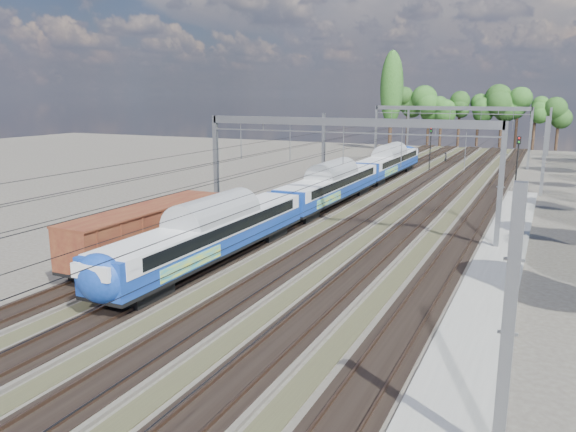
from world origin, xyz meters
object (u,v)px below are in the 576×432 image
at_px(worker, 446,158).
at_px(signal_far, 517,160).
at_px(signal_near, 430,144).
at_px(freight_boxcar, 147,230).
at_px(emu_train, 330,181).

distance_m(worker, signal_far, 31.07).
height_order(signal_near, signal_far, signal_far).
height_order(worker, signal_near, signal_near).
distance_m(freight_boxcar, worker, 63.62).
xyz_separation_m(emu_train, signal_far, (15.82, 12.89, 1.54)).
bearing_deg(signal_near, freight_boxcar, -94.47).
relative_size(emu_train, signal_near, 10.09).
height_order(freight_boxcar, signal_near, signal_near).
bearing_deg(signal_far, emu_train, -138.62).
xyz_separation_m(emu_train, signal_near, (3.43, 30.36, 1.39)).
distance_m(freight_boxcar, signal_near, 52.68).
bearing_deg(freight_boxcar, worker, 82.48).
bearing_deg(freight_boxcar, signal_far, 59.56).
relative_size(emu_train, signal_far, 9.75).
bearing_deg(worker, signal_near, -175.81).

